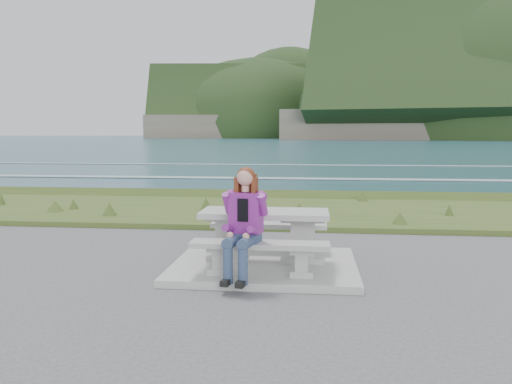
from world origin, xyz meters
The scene contains 8 objects.
concrete_slab centered at (0.00, 0.00, 0.05)m, with size 2.60×2.10×0.10m, color #9A9A95.
picnic_table centered at (0.00, 0.00, 0.68)m, with size 1.80×0.75×0.75m.
bench_landward centered at (0.00, -0.70, 0.45)m, with size 1.80×0.35×0.45m.
bench_seaward centered at (0.00, 0.70, 0.45)m, with size 1.80×0.35×0.45m.
grass_verge centered at (0.00, 5.00, 0.00)m, with size 160.00×4.50×0.22m, color #33491B.
shore_drop centered at (0.00, 7.90, 0.00)m, with size 160.00×0.80×2.20m, color brown.
ocean centered at (0.00, 25.09, -1.74)m, with size 1600.00×1600.00×0.09m.
seated_woman centered at (-0.21, -0.83, 0.62)m, with size 0.52×0.76×1.42m.
Camera 1 is at (0.64, -6.96, 1.94)m, focal length 35.00 mm.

